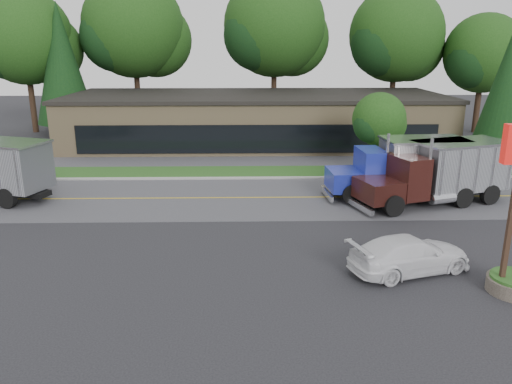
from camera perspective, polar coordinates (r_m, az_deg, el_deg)
ground at (r=20.06m, az=-4.14°, el=-8.27°), size 140.00×140.00×0.00m
road at (r=28.48m, az=-3.27°, el=-0.69°), size 60.00×8.00×0.02m
center_line at (r=28.48m, az=-3.27°, el=-0.69°), size 60.00×0.12×0.01m
curb at (r=32.52m, az=-3.02°, el=1.49°), size 60.00×0.30×0.12m
grass_verge at (r=34.26m, az=-2.93°, el=2.27°), size 60.00×3.40×0.03m
far_parking at (r=39.12m, az=-2.73°, el=4.06°), size 60.00×7.00×0.02m
strip_mall at (r=44.67m, az=0.02°, el=8.23°), size 32.00×12.00×4.00m
tree_far_a at (r=54.49m, az=-24.71°, el=15.33°), size 9.54×8.98×13.61m
tree_far_b at (r=53.47m, az=-13.60°, el=17.37°), size 10.60×9.98×15.12m
tree_far_c at (r=52.44m, az=2.30°, el=17.95°), size 10.73×10.10×15.31m
tree_far_d at (r=53.50m, az=15.84°, el=16.44°), size 9.81×9.23×13.99m
tree_far_e at (r=54.45m, az=24.61°, el=13.83°), size 7.98×7.51×11.38m
evergreen_left at (r=51.16m, az=-21.30°, el=13.52°), size 5.39×5.39×12.26m
evergreen_right at (r=40.97m, az=26.83°, el=10.59°), size 4.35×4.35×9.88m
tree_verge at (r=34.80m, az=13.93°, el=7.80°), size 3.79×3.56×5.40m
dump_truck_blue at (r=29.40m, az=16.60°, el=2.83°), size 7.89×3.15×3.36m
dump_truck_maroon at (r=28.87m, az=20.39°, el=2.25°), size 8.90×4.99×3.36m
rally_car at (r=20.06m, az=17.16°, el=-6.82°), size 5.21×3.39×1.40m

